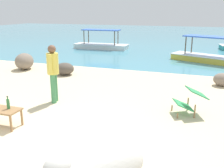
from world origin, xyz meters
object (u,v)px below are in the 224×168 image
Objects in this scene: bottle at (8,104)px; deck_chair_near at (190,100)px; low_bench_table at (3,112)px; person_standing at (53,69)px; boat_yellow at (208,56)px; boat_white at (101,45)px.

bottle is 4.30m from deck_chair_near.
bottle is at bearing 6.91° from deck_chair_near.
low_bench_table is 0.47× the size of person_standing.
boat_yellow is (4.37, 9.63, -0.09)m from low_bench_table.
bottle is at bearing 87.26° from boat_yellow.
deck_chair_near is at bearing -58.73° from boat_white.
deck_chair_near is 0.56× the size of person_standing.
boat_yellow is at bearing -115.23° from deck_chair_near.
person_standing reaches higher than low_bench_table.
person_standing reaches higher than bottle.
bottle is 0.08× the size of boat_white.
boat_yellow is at bearing 65.62° from low_bench_table.
boat_yellow is at bearing 65.97° from bottle.
low_bench_table is 4.42m from deck_chair_near.
person_standing reaches higher than deck_chair_near.
person_standing is 0.44× the size of boat_white.
bottle is at bearing 29.87° from low_bench_table.
bottle is at bearing 71.06° from person_standing.
boat_yellow is (0.48, 7.52, -0.13)m from deck_chair_near.
boat_yellow reaches higher than low_bench_table.
low_bench_table is at bearing -150.18° from bottle.
bottle is (0.11, 0.06, 0.19)m from low_bench_table.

